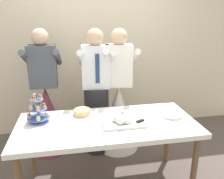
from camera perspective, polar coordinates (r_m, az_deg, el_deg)
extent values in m
cube|color=beige|center=(3.53, -5.21, 12.50)|extent=(5.20, 0.10, 2.90)
cube|color=white|center=(2.29, -1.17, -9.00)|extent=(1.80, 0.80, 0.05)
cylinder|color=brown|center=(2.50, 20.15, -18.18)|extent=(0.06, 0.06, 0.72)
cylinder|color=brown|center=(2.79, -19.68, -14.01)|extent=(0.06, 0.06, 0.72)
cylinder|color=brown|center=(2.97, 13.96, -11.30)|extent=(0.06, 0.06, 0.72)
cylinder|color=#4C66B2|center=(2.42, -18.06, -7.60)|extent=(0.17, 0.17, 0.01)
cylinder|color=#4C66B2|center=(2.37, -18.41, -4.40)|extent=(0.01, 0.01, 0.31)
cylinder|color=#4C66B2|center=(2.41, -18.15, -6.76)|extent=(0.23, 0.23, 0.01)
cylinder|color=#D1B784|center=(2.39, -16.11, -6.27)|extent=(0.04, 0.04, 0.03)
sphere|color=white|center=(2.38, -16.16, -5.74)|extent=(0.04, 0.04, 0.04)
cylinder|color=#D1B784|center=(2.48, -18.01, -5.57)|extent=(0.04, 0.04, 0.03)
sphere|color=white|center=(2.47, -18.06, -5.06)|extent=(0.04, 0.04, 0.04)
cylinder|color=#D1B784|center=(2.41, -20.27, -6.56)|extent=(0.04, 0.04, 0.03)
sphere|color=brown|center=(2.40, -20.33, -6.04)|extent=(0.04, 0.04, 0.04)
cylinder|color=#D1B784|center=(2.32, -18.18, -7.26)|extent=(0.04, 0.04, 0.03)
sphere|color=beige|center=(2.31, -18.24, -6.72)|extent=(0.04, 0.04, 0.04)
cylinder|color=#4C66B2|center=(2.37, -18.38, -4.67)|extent=(0.18, 0.18, 0.01)
cylinder|color=#D1B784|center=(2.36, -16.92, -4.16)|extent=(0.04, 0.04, 0.03)
sphere|color=brown|center=(2.35, -16.97, -3.62)|extent=(0.04, 0.04, 0.04)
cylinder|color=#D1B784|center=(2.42, -17.79, -3.74)|extent=(0.04, 0.04, 0.03)
sphere|color=brown|center=(2.41, -17.85, -3.22)|extent=(0.04, 0.04, 0.04)
cylinder|color=#D1B784|center=(2.41, -19.37, -3.97)|extent=(0.04, 0.04, 0.03)
sphere|color=beige|center=(2.40, -19.43, -3.44)|extent=(0.04, 0.04, 0.04)
cylinder|color=#D1B784|center=(2.34, -19.82, -4.64)|extent=(0.04, 0.04, 0.03)
sphere|color=#D6B27A|center=(2.34, -19.88, -4.10)|extent=(0.04, 0.04, 0.04)
cylinder|color=#D1B784|center=(2.31, -18.30, -4.85)|extent=(0.04, 0.04, 0.03)
sphere|color=#D6B27A|center=(2.30, -18.36, -4.30)|extent=(0.04, 0.04, 0.04)
cylinder|color=#4C66B2|center=(2.34, -18.61, -2.53)|extent=(0.13, 0.13, 0.01)
cylinder|color=#D1B784|center=(2.32, -17.77, -2.12)|extent=(0.04, 0.04, 0.03)
sphere|color=brown|center=(2.31, -17.82, -1.57)|extent=(0.04, 0.04, 0.04)
cylinder|color=#D1B784|center=(2.36, -19.05, -1.91)|extent=(0.04, 0.04, 0.03)
sphere|color=#D6B27A|center=(2.35, -19.11, -1.36)|extent=(0.04, 0.04, 0.04)
cylinder|color=#D1B784|center=(2.30, -19.20, -2.43)|extent=(0.04, 0.04, 0.03)
sphere|color=brown|center=(2.30, -19.26, -1.88)|extent=(0.04, 0.04, 0.04)
cube|color=silver|center=(2.28, 2.69, -8.20)|extent=(0.42, 0.31, 0.02)
sphere|color=white|center=(2.27, 4.13, -7.16)|extent=(0.08, 0.08, 0.08)
sphere|color=white|center=(2.32, 3.19, -6.55)|extent=(0.09, 0.09, 0.09)
sphere|color=white|center=(2.31, 1.44, -6.74)|extent=(0.07, 0.07, 0.07)
sphere|color=white|center=(2.25, 1.30, -7.30)|extent=(0.09, 0.09, 0.09)
sphere|color=white|center=(2.21, 2.24, -7.83)|extent=(0.09, 0.09, 0.09)
sphere|color=white|center=(2.21, 3.93, -7.78)|extent=(0.09, 0.09, 0.09)
sphere|color=white|center=(2.25, 2.71, -6.90)|extent=(0.11, 0.11, 0.11)
sphere|color=#2D1938|center=(2.23, 3.10, -5.99)|extent=(0.02, 0.02, 0.02)
sphere|color=#B21923|center=(2.23, 2.48, -6.29)|extent=(0.02, 0.02, 0.02)
sphere|color=#2D1938|center=(2.21, 2.68, -5.97)|extent=(0.02, 0.02, 0.02)
sphere|color=#DB474C|center=(2.21, 2.70, -6.43)|extent=(0.02, 0.02, 0.02)
cube|color=silver|center=(2.18, 4.16, -9.08)|extent=(0.22, 0.11, 0.00)
cube|color=black|center=(2.26, 7.17, -7.91)|extent=(0.09, 0.06, 0.02)
cylinder|color=white|center=(2.50, 14.85, -6.52)|extent=(0.20, 0.20, 0.01)
cylinder|color=white|center=(2.49, 14.87, -6.28)|extent=(0.20, 0.20, 0.01)
cylinder|color=white|center=(2.48, 15.02, -6.10)|extent=(0.20, 0.20, 0.01)
cylinder|color=white|center=(2.48, 14.92, -5.86)|extent=(0.20, 0.20, 0.01)
cylinder|color=white|center=(2.46, -7.56, -6.43)|extent=(0.24, 0.24, 0.01)
cylinder|color=#D6B27A|center=(2.45, -7.60, -5.67)|extent=(0.18, 0.18, 0.06)
cylinder|color=#232328|center=(3.07, -3.86, -7.67)|extent=(0.32, 0.32, 0.92)
cube|color=white|center=(2.83, -4.17, 5.75)|extent=(0.36, 0.23, 0.54)
sphere|color=#D8B293|center=(2.77, -4.35, 13.12)|extent=(0.21, 0.21, 0.21)
cylinder|color=white|center=(2.81, -7.90, 7.79)|extent=(0.12, 0.49, 0.28)
cylinder|color=white|center=(2.82, -0.09, 7.99)|extent=(0.12, 0.49, 0.28)
cube|color=navy|center=(2.73, -3.72, 5.29)|extent=(0.05, 0.02, 0.36)
cone|color=white|center=(3.13, 1.61, -7.06)|extent=(0.56, 0.56, 0.92)
cube|color=white|center=(2.90, 1.74, 6.09)|extent=(0.36, 0.24, 0.54)
sphere|color=beige|center=(2.84, 1.81, 13.29)|extent=(0.21, 0.21, 0.21)
cylinder|color=white|center=(2.87, -1.78, 8.16)|extent=(0.13, 0.49, 0.28)
cylinder|color=white|center=(2.90, 5.81, 8.21)|extent=(0.13, 0.49, 0.28)
cone|color=brown|center=(3.21, -15.98, -7.19)|extent=(0.56, 0.56, 0.92)
cube|color=#4C515B|center=(2.98, -17.20, 5.61)|extent=(0.34, 0.20, 0.54)
sphere|color=#D8B293|center=(2.92, -17.88, 12.59)|extent=(0.21, 0.21, 0.21)
cylinder|color=#4C515B|center=(2.99, -21.00, 7.38)|extent=(0.08, 0.49, 0.28)
cylinder|color=#4C515B|center=(2.94, -13.67, 7.90)|extent=(0.08, 0.49, 0.28)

